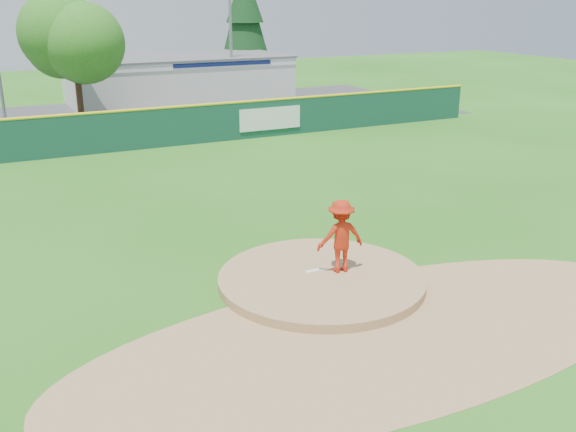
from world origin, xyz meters
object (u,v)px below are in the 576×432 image
pitcher (341,236)px  pool_building_grp (178,79)px  conifer_tree (245,20)px  light_pole_right (230,24)px  deciduous_tree (74,48)px  van (72,125)px

pitcher → pool_building_grp: (5.41, 31.95, 0.42)m
conifer_tree → light_pole_right: light_pole_right is taller
deciduous_tree → conifer_tree: bearing=36.3°
van → conifer_tree: bearing=-59.8°
pitcher → deciduous_tree: (-2.59, 24.95, 3.31)m
pool_building_grp → deciduous_tree: bearing=-138.8°
pool_building_grp → van: bearing=-134.2°
van → deciduous_tree: size_ratio=0.60×
pool_building_grp → conifer_tree: bearing=29.8°
deciduous_tree → conifer_tree: conifer_tree is taller
deciduous_tree → light_pole_right: light_pole_right is taller
pitcher → deciduous_tree: 25.31m
deciduous_tree → van: bearing=-112.6°
van → deciduous_tree: deciduous_tree is taller
pool_building_grp → light_pole_right: light_pole_right is taller
van → light_pole_right: size_ratio=0.44×
conifer_tree → light_pole_right: size_ratio=0.95×
conifer_tree → pool_building_grp: bearing=-150.2°
pool_building_grp → deciduous_tree: 11.01m
van → pool_building_grp: size_ratio=0.29×
light_pole_right → deciduous_tree: bearing=-160.0°
van → pool_building_grp: bearing=-53.6°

